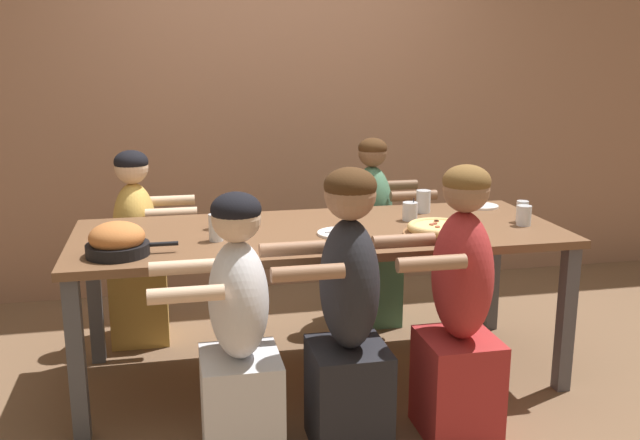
{
  "coord_description": "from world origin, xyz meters",
  "views": [
    {
      "loc": [
        -0.72,
        -3.38,
        1.67
      ],
      "look_at": [
        0.0,
        0.0,
        0.84
      ],
      "focal_mm": 40.0,
      "sensor_mm": 36.0,
      "label": 1
    }
  ],
  "objects_px": {
    "drinking_glass_e": "(522,212)",
    "diner_near_midright": "(459,315)",
    "empty_plate_b": "(482,206)",
    "drinking_glass_a": "(423,203)",
    "diner_far_midright": "(372,241)",
    "diner_near_midleft": "(239,341)",
    "pizza_board_main": "(438,230)",
    "skillet_bowl": "(117,241)",
    "drinking_glass_c": "(216,229)",
    "empty_plate_a": "(341,233)",
    "diner_near_center": "(348,321)",
    "cocktail_glass_blue": "(410,212)",
    "drinking_glass_d": "(524,217)",
    "drinking_glass_b": "(219,217)",
    "diner_far_left": "(138,255)"
  },
  "relations": [
    {
      "from": "diner_near_midright",
      "to": "diner_near_midleft",
      "type": "bearing_deg",
      "value": 90.0
    },
    {
      "from": "cocktail_glass_blue",
      "to": "drinking_glass_e",
      "type": "distance_m",
      "value": 0.58
    },
    {
      "from": "empty_plate_a",
      "to": "drinking_glass_a",
      "type": "distance_m",
      "value": 0.68
    },
    {
      "from": "drinking_glass_e",
      "to": "diner_near_midright",
      "type": "height_order",
      "value": "diner_near_midright"
    },
    {
      "from": "drinking_glass_e",
      "to": "empty_plate_b",
      "type": "bearing_deg",
      "value": 97.81
    },
    {
      "from": "empty_plate_a",
      "to": "diner_near_midleft",
      "type": "relative_size",
      "value": 0.2
    },
    {
      "from": "drinking_glass_d",
      "to": "drinking_glass_e",
      "type": "height_order",
      "value": "drinking_glass_e"
    },
    {
      "from": "diner_near_midleft",
      "to": "pizza_board_main",
      "type": "bearing_deg",
      "value": -65.91
    },
    {
      "from": "drinking_glass_e",
      "to": "diner_near_midright",
      "type": "bearing_deg",
      "value": -133.41
    },
    {
      "from": "empty_plate_b",
      "to": "drinking_glass_d",
      "type": "distance_m",
      "value": 0.45
    },
    {
      "from": "diner_far_left",
      "to": "diner_far_midright",
      "type": "bearing_deg",
      "value": 90.0
    },
    {
      "from": "skillet_bowl",
      "to": "empty_plate_b",
      "type": "relative_size",
      "value": 2.19
    },
    {
      "from": "drinking_glass_b",
      "to": "drinking_glass_a",
      "type": "bearing_deg",
      "value": 6.51
    },
    {
      "from": "drinking_glass_a",
      "to": "diner_near_midleft",
      "type": "bearing_deg",
      "value": -139.53
    },
    {
      "from": "drinking_glass_e",
      "to": "diner_near_midleft",
      "type": "bearing_deg",
      "value": -157.62
    },
    {
      "from": "diner_near_midright",
      "to": "diner_far_midright",
      "type": "height_order",
      "value": "diner_near_midright"
    },
    {
      "from": "empty_plate_b",
      "to": "drinking_glass_a",
      "type": "bearing_deg",
      "value": -171.86
    },
    {
      "from": "diner_near_midright",
      "to": "drinking_glass_c",
      "type": "bearing_deg",
      "value": 59.18
    },
    {
      "from": "empty_plate_a",
      "to": "diner_near_midright",
      "type": "height_order",
      "value": "diner_near_midright"
    },
    {
      "from": "pizza_board_main",
      "to": "diner_far_midright",
      "type": "bearing_deg",
      "value": 93.53
    },
    {
      "from": "diner_near_center",
      "to": "drinking_glass_e",
      "type": "bearing_deg",
      "value": -59.78
    },
    {
      "from": "diner_far_left",
      "to": "drinking_glass_b",
      "type": "bearing_deg",
      "value": 38.08
    },
    {
      "from": "empty_plate_b",
      "to": "drinking_glass_a",
      "type": "distance_m",
      "value": 0.38
    },
    {
      "from": "skillet_bowl",
      "to": "pizza_board_main",
      "type": "bearing_deg",
      "value": 0.76
    },
    {
      "from": "diner_near_midright",
      "to": "drinking_glass_d",
      "type": "bearing_deg",
      "value": -45.58
    },
    {
      "from": "pizza_board_main",
      "to": "cocktail_glass_blue",
      "type": "height_order",
      "value": "cocktail_glass_blue"
    },
    {
      "from": "empty_plate_b",
      "to": "cocktail_glass_blue",
      "type": "bearing_deg",
      "value": -156.89
    },
    {
      "from": "drinking_glass_c",
      "to": "drinking_glass_d",
      "type": "xyz_separation_m",
      "value": [
        1.56,
        -0.02,
        -0.01
      ]
    },
    {
      "from": "drinking_glass_b",
      "to": "cocktail_glass_blue",
      "type": "bearing_deg",
      "value": -2.0
    },
    {
      "from": "drinking_glass_a",
      "to": "diner_near_center",
      "type": "height_order",
      "value": "diner_near_center"
    },
    {
      "from": "drinking_glass_e",
      "to": "diner_near_midright",
      "type": "relative_size",
      "value": 0.09
    },
    {
      "from": "empty_plate_a",
      "to": "empty_plate_b",
      "type": "relative_size",
      "value": 1.26
    },
    {
      "from": "diner_far_left",
      "to": "diner_near_center",
      "type": "distance_m",
      "value": 1.65
    },
    {
      "from": "diner_far_midright",
      "to": "drinking_glass_e",
      "type": "bearing_deg",
      "value": 38.62
    },
    {
      "from": "drinking_glass_c",
      "to": "diner_near_midleft",
      "type": "xyz_separation_m",
      "value": [
        0.04,
        -0.59,
        -0.32
      ]
    },
    {
      "from": "cocktail_glass_blue",
      "to": "pizza_board_main",
      "type": "bearing_deg",
      "value": -86.12
    },
    {
      "from": "pizza_board_main",
      "to": "diner_near_midright",
      "type": "height_order",
      "value": "diner_near_midright"
    },
    {
      "from": "empty_plate_a",
      "to": "drinking_glass_e",
      "type": "distance_m",
      "value": 0.99
    },
    {
      "from": "pizza_board_main",
      "to": "diner_far_left",
      "type": "xyz_separation_m",
      "value": [
        -1.46,
        0.93,
        -0.31
      ]
    },
    {
      "from": "drinking_glass_d",
      "to": "diner_near_midleft",
      "type": "bearing_deg",
      "value": -159.66
    },
    {
      "from": "skillet_bowl",
      "to": "drinking_glass_b",
      "type": "bearing_deg",
      "value": 40.2
    },
    {
      "from": "empty_plate_a",
      "to": "drinking_glass_a",
      "type": "xyz_separation_m",
      "value": [
        0.56,
        0.38,
        0.05
      ]
    },
    {
      "from": "empty_plate_b",
      "to": "drinking_glass_a",
      "type": "relative_size",
      "value": 1.48
    },
    {
      "from": "pizza_board_main",
      "to": "drinking_glass_a",
      "type": "distance_m",
      "value": 0.52
    },
    {
      "from": "empty_plate_a",
      "to": "drinking_glass_e",
      "type": "bearing_deg",
      "value": 3.29
    },
    {
      "from": "skillet_bowl",
      "to": "empty_plate_a",
      "type": "bearing_deg",
      "value": 8.16
    },
    {
      "from": "empty_plate_b",
      "to": "diner_near_center",
      "type": "relative_size",
      "value": 0.15
    },
    {
      "from": "drinking_glass_b",
      "to": "diner_near_midright",
      "type": "distance_m",
      "value": 1.3
    },
    {
      "from": "drinking_glass_e",
      "to": "drinking_glass_d",
      "type": "bearing_deg",
      "value": -110.83
    },
    {
      "from": "drinking_glass_b",
      "to": "drinking_glass_c",
      "type": "distance_m",
      "value": 0.24
    }
  ]
}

